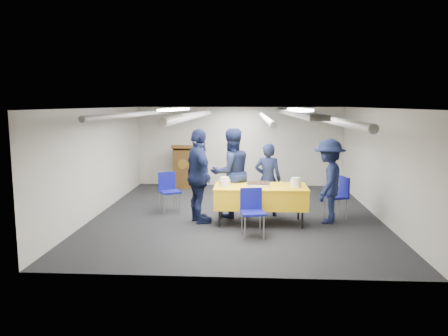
# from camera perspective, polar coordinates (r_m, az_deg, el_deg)

# --- Properties ---
(ground) EXTENTS (7.00, 7.00, 0.00)m
(ground) POSITION_cam_1_polar(r_m,az_deg,el_deg) (9.58, 1.60, -6.06)
(ground) COLOR black
(ground) RESTS_ON ground
(room_shell) EXTENTS (6.00, 7.00, 2.30)m
(room_shell) POSITION_cam_1_polar(r_m,az_deg,el_deg) (9.70, 2.27, 4.96)
(room_shell) COLOR beige
(room_shell) RESTS_ON ground
(serving_table) EXTENTS (1.84, 0.93, 0.77)m
(serving_table) POSITION_cam_1_polar(r_m,az_deg,el_deg) (8.77, 4.78, -3.69)
(serving_table) COLOR black
(serving_table) RESTS_ON ground
(sheet_cake) EXTENTS (0.46, 0.35, 0.08)m
(sheet_cake) POSITION_cam_1_polar(r_m,az_deg,el_deg) (8.71, 4.46, -2.10)
(sheet_cake) COLOR white
(sheet_cake) RESTS_ON serving_table
(plate_stack_left) EXTENTS (0.23, 0.23, 0.18)m
(plate_stack_left) POSITION_cam_1_polar(r_m,az_deg,el_deg) (8.67, 0.08, -1.82)
(plate_stack_left) COLOR white
(plate_stack_left) RESTS_ON serving_table
(plate_stack_right) EXTENTS (0.22, 0.22, 0.18)m
(plate_stack_right) POSITION_cam_1_polar(r_m,az_deg,el_deg) (8.71, 9.35, -1.88)
(plate_stack_right) COLOR white
(plate_stack_right) RESTS_ON serving_table
(podium) EXTENTS (0.62, 0.53, 1.25)m
(podium) POSITION_cam_1_polar(r_m,az_deg,el_deg) (12.59, -5.27, 0.23)
(podium) COLOR brown
(podium) RESTS_ON ground
(chair_near) EXTENTS (0.49, 0.49, 0.87)m
(chair_near) POSITION_cam_1_polar(r_m,az_deg,el_deg) (7.96, 3.67, -5.13)
(chair_near) COLOR gray
(chair_near) RESTS_ON ground
(chair_right) EXTENTS (0.52, 0.52, 0.87)m
(chair_right) POSITION_cam_1_polar(r_m,az_deg,el_deg) (9.52, 14.84, -3.15)
(chair_right) COLOR gray
(chair_right) RESTS_ON ground
(chair_left) EXTENTS (0.57, 0.57, 0.87)m
(chair_left) POSITION_cam_1_polar(r_m,az_deg,el_deg) (9.87, -7.26, -2.54)
(chair_left) COLOR gray
(chair_left) RESTS_ON ground
(sailor_a) EXTENTS (0.63, 0.47, 1.57)m
(sailor_a) POSITION_cam_1_polar(r_m,az_deg,el_deg) (9.42, 5.74, -1.48)
(sailor_a) COLOR black
(sailor_a) RESTS_ON ground
(sailor_b) EXTENTS (1.14, 1.06, 1.88)m
(sailor_b) POSITION_cam_1_polar(r_m,az_deg,el_deg) (9.24, 0.93, -0.63)
(sailor_b) COLOR black
(sailor_b) RESTS_ON ground
(sailor_c) EXTENTS (0.91, 1.21, 1.90)m
(sailor_c) POSITION_cam_1_polar(r_m,az_deg,el_deg) (8.77, -3.30, -1.06)
(sailor_c) COLOR black
(sailor_c) RESTS_ON ground
(sailor_d) EXTENTS (0.96, 1.25, 1.70)m
(sailor_d) POSITION_cam_1_polar(r_m,az_deg,el_deg) (9.01, 13.49, -1.68)
(sailor_d) COLOR black
(sailor_d) RESTS_ON ground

